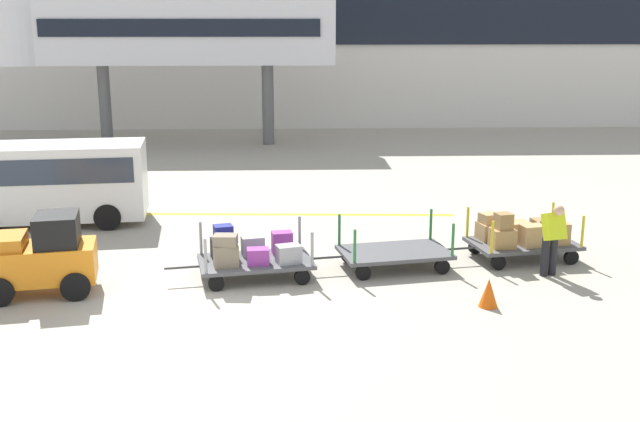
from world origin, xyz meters
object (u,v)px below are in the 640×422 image
Objects in this scene: baggage_cart_tail at (522,235)px; shuttle_van at (50,177)px; baggage_cart_middle at (394,253)px; baggage_cart_lead at (251,254)px; baggage_tug at (41,257)px; baggage_handler at (553,236)px; safety_cone_near at (489,293)px.

baggage_cart_tail is 0.62× the size of shuttle_van.
baggage_cart_middle is 1.00× the size of baggage_cart_tail.
baggage_cart_tail reaches higher than baggage_cart_middle.
baggage_cart_tail reaches higher than baggage_cart_lead.
baggage_cart_tail is 11.93m from shuttle_van.
baggage_tug reaches higher than baggage_cart_tail.
baggage_cart_tail is at bearing 10.56° from baggage_cart_middle.
shuttle_van is (-5.43, 4.64, 0.70)m from baggage_cart_lead.
baggage_handler is 2.48m from safety_cone_near.
baggage_handler is at bearing -22.12° from shuttle_van.
shuttle_van reaches higher than baggage_cart_lead.
baggage_handler is at bearing -11.55° from baggage_cart_middle.
baggage_tug is 10.14m from baggage_cart_tail.
shuttle_van is (-11.63, 4.73, 0.37)m from baggage_handler.
baggage_cart_lead reaches higher than safety_cone_near.
baggage_cart_tail is (9.97, 1.85, -0.20)m from baggage_tug.
baggage_cart_lead is at bearing 179.17° from baggage_handler.
shuttle_van is (-1.41, 5.39, 0.48)m from baggage_tug.
baggage_cart_lead is at bearing 10.54° from baggage_tug.
baggage_cart_tail is (5.95, 1.11, 0.02)m from baggage_cart_lead.
baggage_handler is (6.21, -0.09, 0.34)m from baggage_cart_lead.
baggage_cart_lead is at bearing -169.45° from baggage_cart_tail.
shuttle_van reaches higher than baggage_tug.
baggage_cart_tail is 5.60× the size of safety_cone_near.
baggage_tug is 0.74× the size of baggage_cart_middle.
baggage_cart_tail is at bearing 102.18° from baggage_handler.
baggage_cart_middle is 1.97× the size of baggage_handler.
shuttle_van is 11.84m from safety_cone_near.
baggage_cart_middle is 0.62× the size of shuttle_van.
baggage_cart_lead is 4.82m from safety_cone_near.
baggage_tug is 1.45× the size of baggage_handler.
baggage_cart_lead is 6.22m from baggage_handler.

